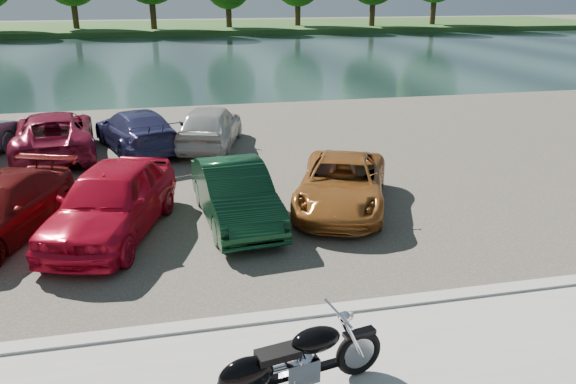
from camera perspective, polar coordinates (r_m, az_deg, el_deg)
The scene contains 11 objects.
kerb at distance 9.42m, azimuth 4.05°, elevation -12.09°, with size 60.00×0.30×0.14m, color #A8A49E.
parking_lot at distance 17.54m, azimuth -4.20°, elevation 3.21°, with size 60.00×18.00×0.04m, color #3D3A31.
river at distance 45.97m, azimuth -9.67°, elevation 13.37°, with size 120.00×40.00×0.00m, color #182C2A.
far_bank at distance 77.81m, azimuth -11.10°, elevation 16.10°, with size 120.00×24.00×0.60m, color #204217.
motorcycle at distance 7.47m, azimuth -0.08°, elevation -17.08°, with size 2.31×0.85×1.05m.
car_4 at distance 12.51m, azimuth -17.51°, elevation -0.85°, with size 1.82×4.54×1.55m, color red.
car_5 at distance 12.69m, azimuth -5.37°, elevation -0.17°, with size 1.42×4.07×1.34m, color #0E331B.
car_6 at distance 13.55m, azimuth 5.49°, elevation 0.87°, with size 2.02×4.38×1.22m, color #A76326.
car_10 at distance 19.25m, azimuth -22.68°, elevation 5.47°, with size 2.35×5.10×1.42m, color maroon.
car_11 at distance 19.14m, azimuth -15.15°, elevation 6.12°, with size 1.87×4.59×1.33m, color navy.
car_12 at distance 18.94m, azimuth -7.92°, elevation 6.67°, with size 1.71×4.26×1.45m, color beige.
Camera 1 is at (-2.35, -5.63, 5.06)m, focal length 35.00 mm.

